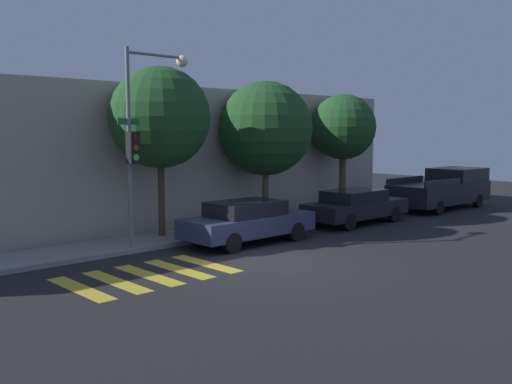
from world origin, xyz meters
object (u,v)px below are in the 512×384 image
object	(u,v)px
tree_midblock	(265,129)
sedan_middle	(355,206)
traffic_light_pole	(143,125)
sedan_near_corner	(248,221)
pickup_truck	(443,189)
tree_far_end	(343,128)
tree_near_corner	(160,118)

from	to	relation	value
tree_midblock	sedan_middle	bearing A→B (deg)	-43.38
traffic_light_pole	sedan_near_corner	xyz separation A→B (m)	(2.92, -1.27, -2.99)
traffic_light_pole	tree_midblock	bearing A→B (deg)	10.26
pickup_truck	tree_midblock	world-z (taller)	tree_midblock
sedan_middle	tree_far_end	distance (m)	4.39
sedan_middle	pickup_truck	size ratio (longest dim) A/B	0.79
pickup_truck	tree_midblock	size ratio (longest dim) A/B	1.07
tree_near_corner	tree_far_end	size ratio (longest dim) A/B	1.09
traffic_light_pole	pickup_truck	distance (m)	15.44
tree_midblock	tree_far_end	distance (m)	4.68
traffic_light_pole	pickup_truck	world-z (taller)	traffic_light_pole
traffic_light_pole	sedan_middle	bearing A→B (deg)	-8.53
traffic_light_pole	sedan_near_corner	bearing A→B (deg)	-23.54
pickup_truck	tree_far_end	distance (m)	5.76
sedan_near_corner	tree_near_corner	distance (m)	4.32
traffic_light_pole	tree_midblock	distance (m)	6.09
sedan_middle	sedan_near_corner	bearing A→B (deg)	180.00
sedan_near_corner	pickup_truck	world-z (taller)	pickup_truck
sedan_near_corner	pickup_truck	xyz separation A→B (m)	(12.21, 0.00, 0.19)
sedan_near_corner	sedan_middle	xyz separation A→B (m)	(5.56, 0.00, -0.01)
traffic_light_pole	tree_midblock	xyz separation A→B (m)	(5.99, 1.08, -0.08)
sedan_near_corner	tree_far_end	size ratio (longest dim) A/B	0.86
tree_near_corner	sedan_middle	bearing A→B (deg)	-18.16
tree_near_corner	tree_far_end	world-z (taller)	tree_near_corner
traffic_light_pole	sedan_middle	distance (m)	9.09
pickup_truck	traffic_light_pole	bearing A→B (deg)	175.19
traffic_light_pole	tree_near_corner	distance (m)	1.71
sedan_near_corner	tree_midblock	world-z (taller)	tree_midblock
pickup_truck	tree_near_corner	world-z (taller)	tree_near_corner
sedan_middle	tree_far_end	bearing A→B (deg)	47.18
sedan_near_corner	tree_near_corner	xyz separation A→B (m)	(-1.62, 2.36, 3.23)
traffic_light_pole	sedan_near_corner	distance (m)	4.37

